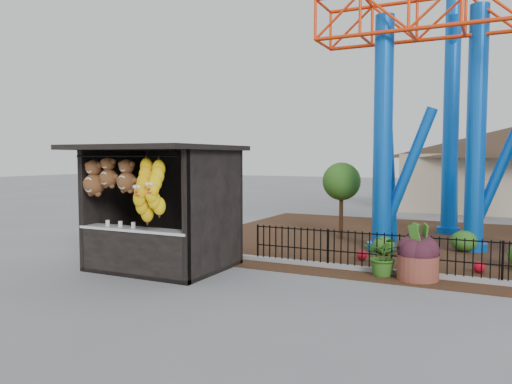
% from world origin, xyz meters
% --- Properties ---
extents(ground, '(120.00, 120.00, 0.00)m').
position_xyz_m(ground, '(0.00, 0.00, 0.00)').
color(ground, slate).
rests_on(ground, ground).
extents(mulch_bed, '(18.00, 12.00, 0.02)m').
position_xyz_m(mulch_bed, '(4.00, 8.00, 0.01)').
color(mulch_bed, '#331E11').
rests_on(mulch_bed, ground).
extents(curb, '(18.00, 0.18, 0.12)m').
position_xyz_m(curb, '(4.00, 3.00, 0.06)').
color(curb, gray).
rests_on(curb, ground).
extents(prize_booth, '(3.50, 3.40, 3.12)m').
position_xyz_m(prize_booth, '(-3.01, 0.89, 1.55)').
color(prize_booth, black).
rests_on(prize_booth, ground).
extents(picket_fence, '(12.20, 0.06, 1.00)m').
position_xyz_m(picket_fence, '(4.90, 3.00, 0.50)').
color(picket_fence, black).
rests_on(picket_fence, ground).
extents(terracotta_planter, '(1.19, 1.19, 0.58)m').
position_xyz_m(terracotta_planter, '(3.05, 2.70, 0.29)').
color(terracotta_planter, brown).
rests_on(terracotta_planter, ground).
extents(planter_foliage, '(0.70, 0.70, 0.64)m').
position_xyz_m(planter_foliage, '(3.05, 2.70, 0.90)').
color(planter_foliage, '#32141E').
rests_on(planter_foliage, terracotta_planter).
extents(potted_plant, '(1.03, 0.94, 0.98)m').
position_xyz_m(potted_plant, '(2.29, 2.70, 0.49)').
color(potted_plant, '#2F5719').
rests_on(potted_plant, ground).
extents(landscaping, '(7.56, 3.35, 0.73)m').
position_xyz_m(landscaping, '(5.03, 5.64, 0.32)').
color(landscaping, '#2A5719').
rests_on(landscaping, mulch_bed).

